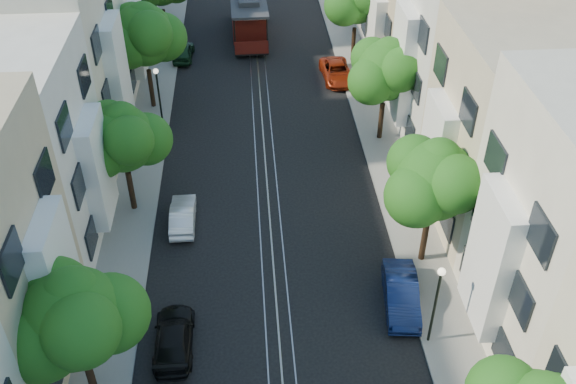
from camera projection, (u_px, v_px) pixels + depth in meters
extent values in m
plane|color=black|center=(259.00, 83.00, 45.94)|extent=(200.00, 200.00, 0.00)
cube|color=gray|center=(359.00, 78.00, 46.32)|extent=(2.50, 80.00, 0.12)
cube|color=gray|center=(157.00, 85.00, 45.49)|extent=(2.50, 80.00, 0.12)
cube|color=gray|center=(251.00, 83.00, 45.90)|extent=(0.06, 80.00, 0.02)
cube|color=gray|center=(259.00, 82.00, 45.93)|extent=(0.06, 80.00, 0.02)
cube|color=gray|center=(267.00, 82.00, 45.97)|extent=(0.06, 80.00, 0.02)
cube|color=tan|center=(259.00, 83.00, 45.94)|extent=(0.08, 80.00, 0.01)
cube|color=white|center=(492.00, 260.00, 24.56)|extent=(0.90, 3.04, 6.05)
cube|color=beige|center=(517.00, 136.00, 30.90)|extent=(7.00, 8.00, 10.00)
cube|color=white|center=(437.00, 153.00, 31.17)|extent=(0.90, 3.04, 5.50)
cube|color=silver|center=(471.00, 47.00, 36.65)|extent=(7.00, 8.00, 12.00)
cube|color=white|center=(404.00, 64.00, 37.01)|extent=(0.90, 3.04, 6.60)
cube|color=#C6B28C|center=(432.00, 18.00, 43.90)|extent=(7.00, 8.00, 9.00)
cube|color=white|center=(377.00, 29.00, 44.12)|extent=(0.90, 3.04, 4.95)
cube|color=white|center=(58.00, 284.00, 23.68)|extent=(0.90, 3.04, 5.93)
cube|color=white|center=(9.00, 158.00, 29.58)|extent=(7.00, 8.00, 9.80)
cube|color=white|center=(96.00, 169.00, 30.28)|extent=(0.90, 3.04, 5.39)
cube|color=beige|center=(44.00, 62.00, 35.34)|extent=(7.00, 8.00, 11.76)
cube|color=white|center=(117.00, 75.00, 36.13)|extent=(0.90, 3.04, 6.47)
cube|color=silver|center=(77.00, 29.00, 42.58)|extent=(7.00, 8.00, 8.82)
cube|color=white|center=(136.00, 37.00, 43.23)|extent=(0.90, 3.04, 4.85)
cylinder|color=black|center=(424.00, 239.00, 30.46)|extent=(0.30, 0.30, 2.45)
sphere|color=#225816|center=(434.00, 180.00, 28.36)|extent=(3.64, 3.64, 3.64)
sphere|color=#225816|center=(454.00, 180.00, 29.06)|extent=(2.91, 2.91, 2.91)
sphere|color=#225816|center=(416.00, 196.00, 27.93)|extent=(2.84, 2.84, 2.84)
sphere|color=#225816|center=(439.00, 162.00, 27.90)|extent=(2.18, 2.18, 2.18)
cylinder|color=black|center=(381.00, 120.00, 39.21)|extent=(0.30, 0.30, 2.38)
sphere|color=#225816|center=(386.00, 70.00, 37.17)|extent=(3.54, 3.54, 3.54)
sphere|color=#225816|center=(402.00, 72.00, 37.87)|extent=(2.83, 2.83, 2.83)
sphere|color=#225816|center=(371.00, 81.00, 36.74)|extent=(2.76, 2.76, 2.76)
sphere|color=#225816|center=(389.00, 55.00, 36.71)|extent=(2.12, 2.12, 2.12)
cylinder|color=black|center=(353.00, 44.00, 47.90)|extent=(0.30, 0.30, 2.52)
sphere|color=#225816|center=(370.00, 0.00, 46.44)|extent=(3.00, 3.00, 3.00)
sphere|color=#225816|center=(344.00, 5.00, 45.31)|extent=(2.92, 2.92, 2.92)
cylinder|color=black|center=(92.00, 381.00, 24.07)|extent=(0.30, 0.30, 2.45)
sphere|color=#225816|center=(73.00, 318.00, 21.98)|extent=(3.64, 3.64, 3.64)
sphere|color=#225816|center=(110.00, 313.00, 22.68)|extent=(2.91, 2.91, 2.91)
sphere|color=#225816|center=(42.00, 342.00, 21.55)|extent=(2.84, 2.84, 2.84)
sphere|color=#225816|center=(71.00, 298.00, 21.52)|extent=(2.18, 2.18, 2.18)
cylinder|color=black|center=(131.00, 190.00, 33.65)|extent=(0.30, 0.30, 2.27)
sphere|color=#225816|center=(122.00, 139.00, 31.70)|extent=(3.38, 3.38, 3.38)
sphere|color=#225816|center=(146.00, 139.00, 32.41)|extent=(2.70, 2.70, 2.70)
sphere|color=#225816|center=(101.00, 152.00, 31.27)|extent=(2.64, 2.64, 2.64)
sphere|color=#225816|center=(121.00, 122.00, 31.24)|extent=(2.03, 2.03, 2.03)
cylinder|color=black|center=(151.00, 88.00, 42.28)|extent=(0.30, 0.30, 2.62)
sphere|color=#225816|center=(144.00, 35.00, 40.03)|extent=(3.90, 3.90, 3.90)
sphere|color=#225816|center=(163.00, 37.00, 40.73)|extent=(3.12, 3.12, 3.12)
sphere|color=#225816|center=(127.00, 45.00, 39.60)|extent=(3.04, 3.04, 3.04)
sphere|color=#225816|center=(143.00, 20.00, 39.57)|extent=(2.34, 2.34, 2.34)
cylinder|color=black|center=(165.00, 24.00, 51.08)|extent=(0.30, 0.30, 2.38)
cylinder|color=black|center=(435.00, 307.00, 25.97)|extent=(0.12, 0.12, 4.00)
sphere|color=#FFF2CC|center=(442.00, 272.00, 24.76)|extent=(0.32, 0.32, 0.32)
cylinder|color=black|center=(160.00, 101.00, 39.53)|extent=(0.12, 0.12, 4.00)
sphere|color=#FFF2CC|center=(156.00, 71.00, 38.32)|extent=(0.32, 0.32, 0.32)
cube|color=black|center=(249.00, 30.00, 52.09)|extent=(2.75, 8.92, 0.33)
cube|color=#54130E|center=(249.00, 15.00, 51.29)|extent=(2.78, 5.60, 2.66)
cube|color=beige|center=(248.00, 2.00, 50.68)|extent=(2.84, 5.66, 0.66)
imported|color=#0E1B46|center=(401.00, 294.00, 28.54)|extent=(1.86, 4.21, 1.35)
imported|color=maroon|center=(337.00, 72.00, 45.96)|extent=(2.25, 4.46, 1.21)
imported|color=black|center=(174.00, 337.00, 26.70)|extent=(1.65, 3.99, 1.15)
imported|color=silver|center=(183.00, 215.00, 33.09)|extent=(1.26, 3.53, 1.16)
imported|color=#15341C|center=(183.00, 51.00, 48.67)|extent=(1.62, 3.63, 1.21)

